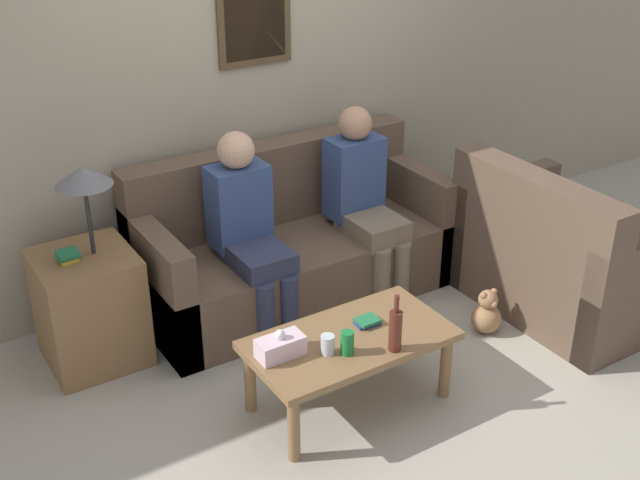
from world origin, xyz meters
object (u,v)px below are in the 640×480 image
wine_bottle (395,329)px  person_left (248,226)px  couch_side (558,262)px  teddy_bear (487,314)px  coffee_table (350,346)px  person_right (364,196)px  drinking_glass (328,344)px  couch_main (291,248)px

wine_bottle → person_left: bearing=98.5°
couch_side → teddy_bear: (-0.53, 0.02, -0.21)m
wine_bottle → coffee_table: bearing=120.7°
person_right → couch_side: bearing=-45.3°
person_right → teddy_bear: bearing=-69.3°
couch_side → person_left: (-1.65, 0.88, 0.31)m
coffee_table → drinking_glass: size_ratio=10.47×
coffee_table → person_right: person_right is taller
couch_main → person_left: 0.50m
couch_main → person_right: bearing=-21.1°
wine_bottle → person_left: person_left is taller
couch_main → drinking_glass: size_ratio=19.72×
coffee_table → teddy_bear: bearing=6.3°
couch_main → drinking_glass: 1.28m
drinking_glass → person_left: bearing=83.6°
person_right → wine_bottle: bearing=-118.2°
couch_side → teddy_bear: size_ratio=4.33×
teddy_bear → wine_bottle: bearing=-160.9°
drinking_glass → couch_main: bearing=67.6°
coffee_table → person_right: bearing=52.0°
couch_main → wine_bottle: (-0.19, -1.32, 0.19)m
teddy_bear → couch_main: bearing=126.6°
couch_main → person_right: (0.43, -0.16, 0.32)m
teddy_bear → person_right: bearing=110.7°
couch_main → person_left: bearing=-157.9°
coffee_table → teddy_bear: coffee_table is taller
coffee_table → drinking_glass: 0.21m
couch_main → wine_bottle: size_ratio=6.39×
couch_side → teddy_bear: 0.57m
couch_side → coffee_table: bearing=93.3°
person_right → person_left: bearing=178.9°
couch_side → person_right: (-0.85, 0.86, 0.31)m
couch_main → person_right: person_right is taller
couch_main → teddy_bear: size_ratio=6.96×
couch_main → wine_bottle: bearing=-98.3°
coffee_table → person_right: size_ratio=0.87×
couch_side → person_left: person_left is taller
couch_side → teddy_bear: bearing=87.4°
teddy_bear → drinking_glass: bearing=-171.8°
person_left → couch_side: bearing=-28.0°
person_right → teddy_bear: 1.03m
drinking_glass → person_right: (0.91, 1.01, 0.19)m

